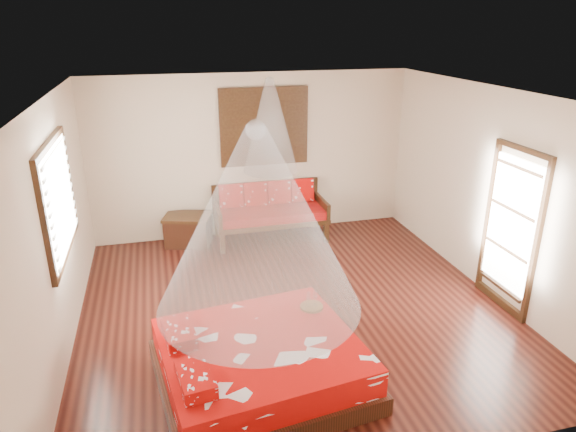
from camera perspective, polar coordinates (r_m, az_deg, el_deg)
The scene contains 10 objects.
room at distance 6.36m, azimuth 0.70°, elevation 0.79°, with size 5.54×5.54×2.84m.
bed at distance 5.56m, azimuth -3.20°, elevation -16.05°, with size 2.28×2.11×0.64m.
daybed at distance 8.89m, azimuth -2.07°, elevation 0.73°, with size 1.91×0.85×0.97m.
storage_chest at distance 8.87m, azimuth -11.02°, elevation -1.49°, with size 0.89×0.76×0.52m.
shutter_panel at distance 8.83m, azimuth -2.66°, elevation 9.88°, with size 1.52×0.06×1.32m.
window_left at distance 6.36m, azimuth -24.10°, elevation 1.75°, with size 0.10×1.74×1.34m.
glazed_door at distance 7.17m, azimuth 23.48°, elevation -1.48°, with size 0.08×1.02×2.16m.
wine_tray at distance 5.96m, azimuth 2.63°, elevation -9.68°, with size 0.26×0.26×0.21m.
mosquito_net_main at distance 4.78m, azimuth -3.39°, elevation -0.50°, with size 2.00×2.00×1.80m, color white.
mosquito_net_daybed at distance 8.36m, azimuth -1.99°, elevation 9.96°, with size 0.90×0.90×1.50m, color white.
Camera 1 is at (-1.57, -5.76, 3.60)m, focal length 32.00 mm.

